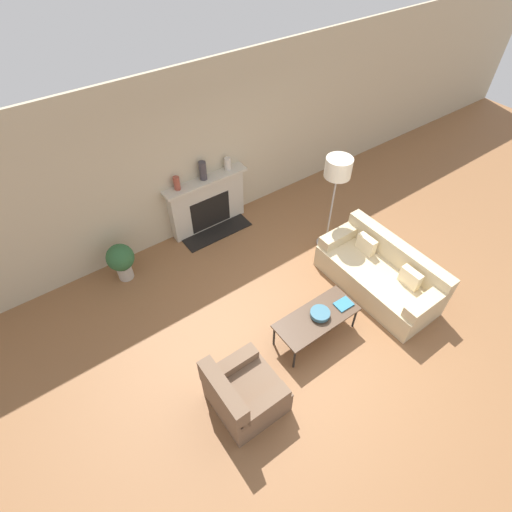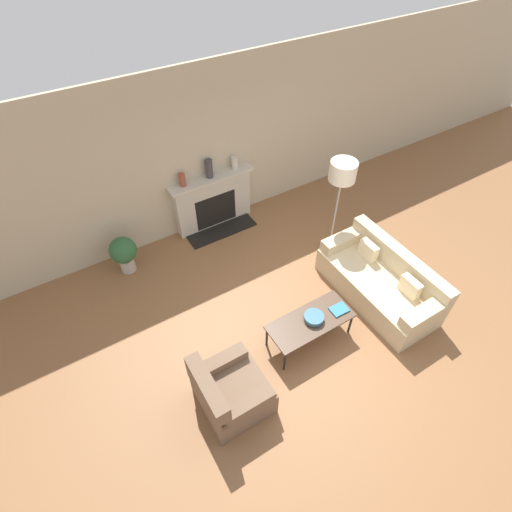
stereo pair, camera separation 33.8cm
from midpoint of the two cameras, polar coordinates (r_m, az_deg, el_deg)
The scene contains 13 objects.
ground_plane at distance 6.09m, azimuth 7.96°, elevation -9.92°, with size 18.00×18.00×0.00m, color brown.
wall_back at distance 6.94m, azimuth -8.32°, elevation 14.67°, with size 18.00×0.06×2.90m.
fireplace at distance 7.30m, azimuth -8.25°, elevation 7.37°, with size 1.56×0.59×1.04m.
couch at distance 6.51m, azimuth 15.89°, elevation -2.56°, with size 0.89×1.94×0.79m.
armchair_near at distance 5.18m, azimuth -3.82°, elevation -19.07°, with size 0.81×0.83×0.84m.
coffee_table at distance 5.64m, azimuth 6.96°, elevation -8.86°, with size 1.22×0.52×0.45m.
bowl at distance 5.59m, azimuth 7.42°, elevation -8.21°, with size 0.28×0.28×0.08m.
book at distance 5.79m, azimuth 10.77°, elevation -6.83°, with size 0.25×0.20×0.02m.
floor_lamp at distance 6.33m, azimuth 10.05°, elevation 11.53°, with size 0.42×0.42×1.75m.
mantel_vase_left at distance 6.77m, azimuth -12.69°, elevation 10.07°, with size 0.11×0.11×0.23m.
mantel_vase_center_left at distance 6.90m, azimuth -9.04°, elevation 11.92°, with size 0.13×0.13×0.33m.
mantel_vase_center_right at distance 7.12m, azimuth -5.48°, elevation 12.95°, with size 0.11×0.11×0.23m.
potted_plant at distance 6.74m, azimuth -20.11°, elevation -0.53°, with size 0.44×0.44×0.68m.
Camera 1 is at (-2.79, -2.17, 4.99)m, focal length 28.00 mm.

